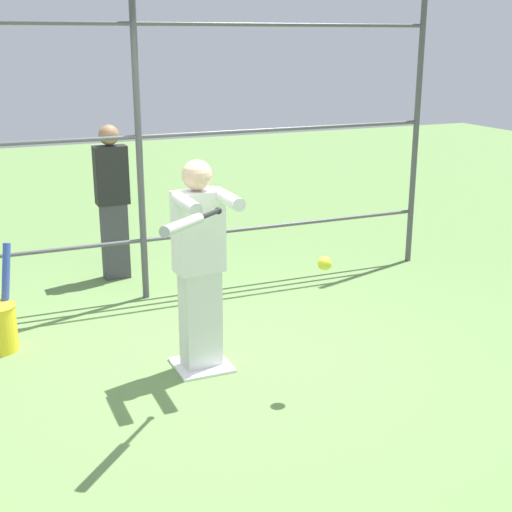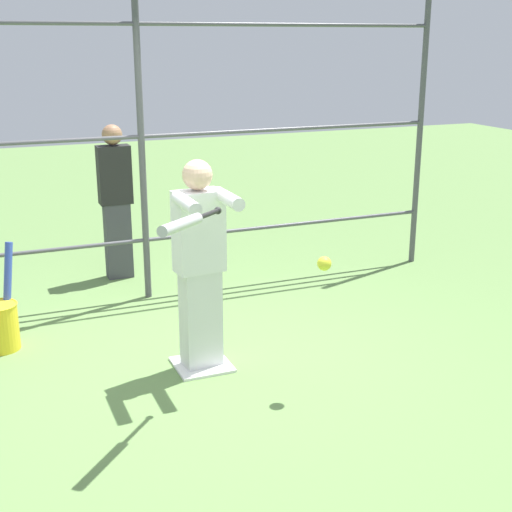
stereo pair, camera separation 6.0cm
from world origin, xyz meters
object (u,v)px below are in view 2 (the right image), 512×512
object	(u,v)px
baseball_bat_swinging	(186,223)
bystander_behind_fence	(116,200)
softball_in_flight	(324,264)
batter	(200,260)

from	to	relation	value
baseball_bat_swinging	bystander_behind_fence	bearing A→B (deg)	-93.72
baseball_bat_swinging	softball_in_flight	size ratio (longest dim) A/B	6.63
bystander_behind_fence	batter	bearing A→B (deg)	93.03
baseball_bat_swinging	bystander_behind_fence	world-z (taller)	bystander_behind_fence
softball_in_flight	bystander_behind_fence	xyz separation A→B (m)	(0.78, -2.92, -0.11)
baseball_bat_swinging	bystander_behind_fence	xyz separation A→B (m)	(-0.20, -3.05, -0.51)
baseball_bat_swinging	bystander_behind_fence	size ratio (longest dim) A/B	0.41
batter	softball_in_flight	xyz separation A→B (m)	(-0.66, 0.63, 0.07)
baseball_bat_swinging	softball_in_flight	bearing A→B (deg)	-172.49
softball_in_flight	bystander_behind_fence	size ratio (longest dim) A/B	0.06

